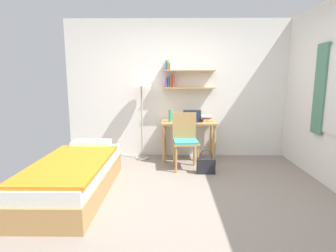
# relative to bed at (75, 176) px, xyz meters

# --- Properties ---
(ground_plane) EXTENTS (5.28, 5.28, 0.00)m
(ground_plane) POSITION_rel_bed_xyz_m (1.46, -0.15, -0.24)
(ground_plane) COLOR gray
(wall_back) EXTENTS (4.40, 0.27, 2.60)m
(wall_back) POSITION_rel_bed_xyz_m (1.46, 1.87, 1.07)
(wall_back) COLOR white
(wall_back) RESTS_ON ground_plane
(bed) EXTENTS (0.85, 1.99, 0.54)m
(bed) POSITION_rel_bed_xyz_m (0.00, 0.00, 0.00)
(bed) COLOR #B2844C
(bed) RESTS_ON ground_plane
(desk) EXTENTS (1.00, 0.52, 0.73)m
(desk) POSITION_rel_bed_xyz_m (1.58, 1.55, 0.34)
(desk) COLOR #B2844C
(desk) RESTS_ON ground_plane
(desk_chair) EXTENTS (0.46, 0.44, 0.94)m
(desk_chair) POSITION_rel_bed_xyz_m (1.50, 1.07, 0.28)
(desk_chair) COLOR #B2844C
(desk_chair) RESTS_ON ground_plane
(standing_lamp) EXTENTS (0.37, 0.37, 1.59)m
(standing_lamp) POSITION_rel_bed_xyz_m (0.71, 1.58, 1.15)
(standing_lamp) COLOR #B2A893
(standing_lamp) RESTS_ON ground_plane
(laptop) EXTENTS (0.34, 0.22, 0.20)m
(laptop) POSITION_rel_bed_xyz_m (1.65, 1.56, 0.54)
(laptop) COLOR black
(laptop) RESTS_ON desk
(water_bottle) EXTENTS (0.07, 0.07, 0.23)m
(water_bottle) POSITION_rel_bed_xyz_m (1.25, 1.51, 0.60)
(water_bottle) COLOR #42A87F
(water_bottle) RESTS_ON desk
(book_stack) EXTENTS (0.21, 0.25, 0.10)m
(book_stack) POSITION_rel_bed_xyz_m (1.92, 1.60, 0.54)
(book_stack) COLOR orange
(book_stack) RESTS_ON desk
(handbag) EXTENTS (0.29, 0.12, 0.40)m
(handbag) POSITION_rel_bed_xyz_m (1.82, 0.79, -0.10)
(handbag) COLOR #232328
(handbag) RESTS_ON ground_plane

